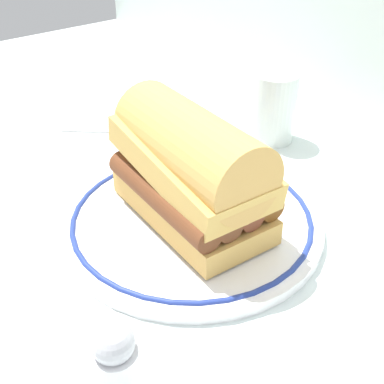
# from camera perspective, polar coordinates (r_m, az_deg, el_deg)

# --- Properties ---
(ground_plane) EXTENTS (1.50, 1.50, 0.00)m
(ground_plane) POSITION_cam_1_polar(r_m,az_deg,el_deg) (0.56, -1.18, -4.30)
(ground_plane) COLOR silver
(plate) EXTENTS (0.28, 0.28, 0.01)m
(plate) POSITION_cam_1_polar(r_m,az_deg,el_deg) (0.56, -0.00, -3.16)
(plate) COLOR white
(plate) RESTS_ON ground_plane
(sausage_sandwich) EXTENTS (0.19, 0.11, 0.12)m
(sausage_sandwich) POSITION_cam_1_polar(r_m,az_deg,el_deg) (0.52, -0.00, 2.70)
(sausage_sandwich) COLOR #DAA753
(sausage_sandwich) RESTS_ON plate
(drinking_glass) EXTENTS (0.06, 0.06, 0.10)m
(drinking_glass) POSITION_cam_1_polar(r_m,az_deg,el_deg) (0.72, 8.94, 8.77)
(drinking_glass) COLOR silver
(drinking_glass) RESTS_ON ground_plane
(salt_shaker) EXTENTS (0.03, 0.03, 0.08)m
(salt_shaker) POSITION_cam_1_polar(r_m,az_deg,el_deg) (0.39, -8.38, -18.43)
(salt_shaker) COLOR white
(salt_shaker) RESTS_ON ground_plane
(butter_knife) EXTENTS (0.11, 0.13, 0.01)m
(butter_knife) POSITION_cam_1_polar(r_m,az_deg,el_deg) (0.76, -7.55, 6.96)
(butter_knife) COLOR silver
(butter_knife) RESTS_ON ground_plane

